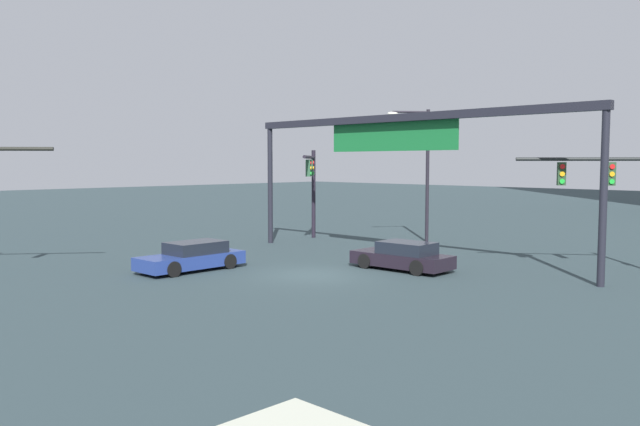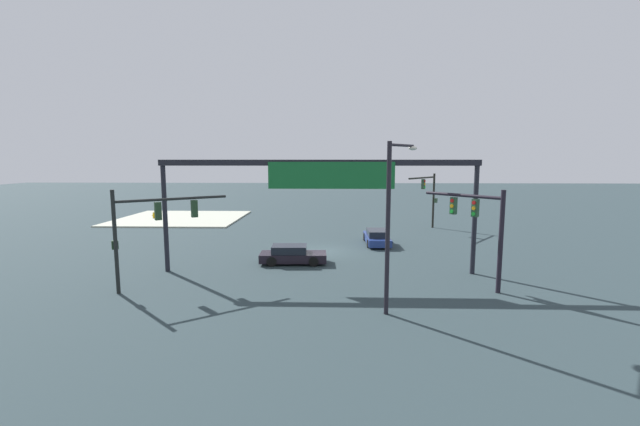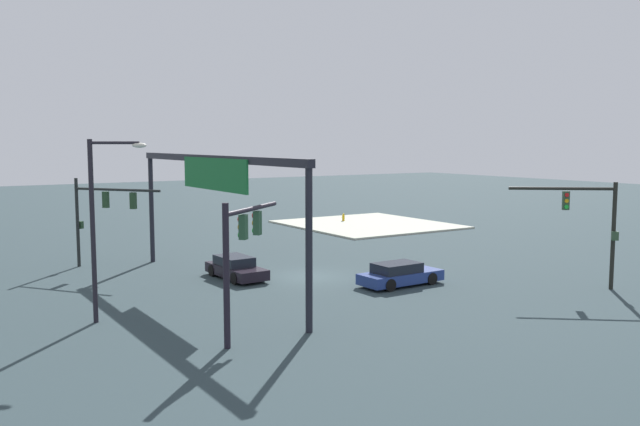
% 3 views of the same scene
% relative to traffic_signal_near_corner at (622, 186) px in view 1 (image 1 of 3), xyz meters
% --- Properties ---
extents(ground_plane, '(184.59, 184.59, 0.00)m').
position_rel_traffic_signal_near_corner_xyz_m(ground_plane, '(-8.71, -8.99, -3.59)').
color(ground_plane, '#2C3B40').
extents(traffic_signal_near_corner, '(5.11, 3.61, 5.31)m').
position_rel_traffic_signal_near_corner_xyz_m(traffic_signal_near_corner, '(0.00, 0.00, 0.00)').
color(traffic_signal_near_corner, black).
rests_on(traffic_signal_near_corner, ground).
extents(traffic_signal_cross_street, '(3.14, 3.79, 5.29)m').
position_rel_traffic_signal_near_corner_xyz_m(traffic_signal_cross_street, '(-17.33, -0.58, 0.03)').
color(traffic_signal_cross_street, black).
rests_on(traffic_signal_cross_street, ground).
extents(streetlamp_curved_arm, '(1.69, 2.04, 7.56)m').
position_rel_traffic_signal_near_corner_xyz_m(streetlamp_curved_arm, '(-12.12, 3.19, 0.82)').
color(streetlamp_curved_arm, black).
rests_on(streetlamp_curved_arm, ground).
extents(overhead_sign_gantry, '(18.89, 0.43, 6.79)m').
position_rel_traffic_signal_near_corner_xyz_m(overhead_sign_gantry, '(-8.88, -3.20, 2.06)').
color(overhead_sign_gantry, black).
rests_on(overhead_sign_gantry, ground).
extents(sedan_car_approaching, '(4.40, 1.94, 1.21)m').
position_rel_traffic_signal_near_corner_xyz_m(sedan_car_approaching, '(-6.92, -5.38, -3.02)').
color(sedan_car_approaching, black).
rests_on(sedan_car_approaching, ground).
extents(sedan_car_waiting_far, '(1.95, 4.61, 1.21)m').
position_rel_traffic_signal_near_corner_xyz_m(sedan_car_waiting_far, '(-13.17, -11.77, -3.02)').
color(sedan_car_waiting_far, navy).
rests_on(sedan_car_waiting_far, ground).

